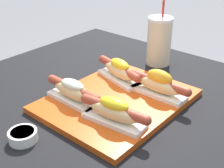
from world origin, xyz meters
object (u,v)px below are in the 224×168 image
(drink_cup, at_px, (158,41))
(hot_dog_0, at_px, (114,111))
(serving_tray, at_px, (117,101))
(hot_dog_1, at_px, (159,84))
(hot_dog_2, at_px, (73,91))
(sauce_bowl, at_px, (23,135))
(hot_dog_3, at_px, (119,70))

(drink_cup, bearing_deg, hot_dog_0, -160.94)
(serving_tray, bearing_deg, hot_dog_1, -40.57)
(hot_dog_2, distance_m, drink_cup, 0.43)
(serving_tray, height_order, drink_cup, drink_cup)
(hot_dog_0, bearing_deg, sauce_bowl, 143.52)
(serving_tray, height_order, hot_dog_2, hot_dog_2)
(hot_dog_2, bearing_deg, sauce_bowl, -173.54)
(sauce_bowl, bearing_deg, hot_dog_2, 6.46)
(hot_dog_2, height_order, sauce_bowl, hot_dog_2)
(hot_dog_1, relative_size, drink_cup, 0.89)
(hot_dog_1, bearing_deg, serving_tray, 139.43)
(serving_tray, relative_size, hot_dog_2, 2.00)
(hot_dog_2, distance_m, sauce_bowl, 0.20)
(sauce_bowl, bearing_deg, hot_dog_1, -20.68)
(hot_dog_1, height_order, sauce_bowl, hot_dog_1)
(hot_dog_0, xyz_separation_m, drink_cup, (0.43, 0.15, 0.04))
(hot_dog_1, height_order, hot_dog_3, hot_dog_1)
(hot_dog_2, bearing_deg, drink_cup, -1.38)
(serving_tray, bearing_deg, hot_dog_3, 37.36)
(serving_tray, relative_size, hot_dog_0, 2.01)
(serving_tray, relative_size, drink_cup, 1.78)
(hot_dog_2, distance_m, hot_dog_3, 0.19)
(drink_cup, bearing_deg, hot_dog_3, -179.97)
(serving_tray, height_order, sauce_bowl, sauce_bowl)
(sauce_bowl, xyz_separation_m, drink_cup, (0.62, 0.01, 0.08))
(hot_dog_0, bearing_deg, drink_cup, 19.06)
(hot_dog_0, xyz_separation_m, hot_dog_2, (0.01, 0.16, -0.00))
(hot_dog_0, distance_m, hot_dog_3, 0.25)
(hot_dog_0, bearing_deg, hot_dog_1, -2.16)
(hot_dog_3, distance_m, drink_cup, 0.24)
(hot_dog_2, xyz_separation_m, hot_dog_3, (0.19, -0.01, 0.00))
(hot_dog_0, relative_size, drink_cup, 0.89)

